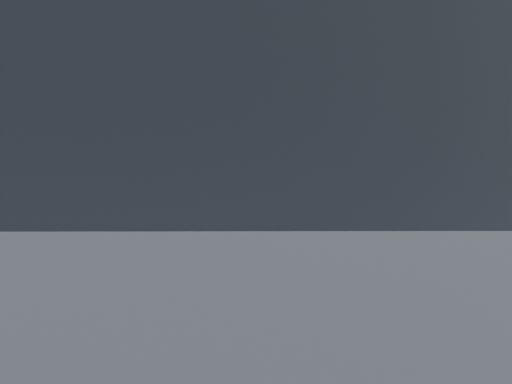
# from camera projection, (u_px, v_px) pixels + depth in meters

# --- Properties ---
(parking_meter) EXTENTS (0.17, 0.18, 1.48)m
(parking_meter) POSITION_uv_depth(u_px,v_px,m) (229.00, 219.00, 3.11)
(parking_meter) COLOR slate
(parking_meter) RESTS_ON sidewalk_curb
(pedestrian_at_meter) EXTENTS (0.54, 0.58, 1.59)m
(pedestrian_at_meter) POSITION_uv_depth(u_px,v_px,m) (285.00, 253.00, 3.51)
(pedestrian_at_meter) COLOR black
(pedestrian_at_meter) RESTS_ON sidewalk_curb
(parked_hatchback_gray) EXTENTS (4.01, 1.78, 1.81)m
(parked_hatchback_gray) POSITION_uv_depth(u_px,v_px,m) (154.00, 339.00, 1.45)
(parked_hatchback_gray) COLOR slate
(parked_hatchback_gray) RESTS_ON ground
(background_railing) EXTENTS (24.06, 0.06, 1.02)m
(background_railing) POSITION_uv_depth(u_px,v_px,m) (63.00, 267.00, 5.03)
(background_railing) COLOR #2D7A38
(background_railing) RESTS_ON sidewalk_curb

